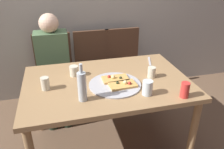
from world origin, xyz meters
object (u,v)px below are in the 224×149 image
object	(u,v)px
table_knife	(149,61)
guest_in_sweater	(53,63)
chair_right	(124,61)
pizza_slice_extra	(123,85)
dining_table	(107,89)
chair_left	(54,68)
soda_can	(185,90)
wine_bottle	(82,86)
pizza_tray	(115,84)
short_glass	(74,71)
chair_middle	(94,64)
wine_glass	(147,88)
tumbler_far	(45,84)
pizza_slice_last	(115,79)
tumbler_near	(152,72)

from	to	relation	value
table_knife	guest_in_sweater	size ratio (longest dim) A/B	0.19
chair_right	guest_in_sweater	world-z (taller)	guest_in_sweater
guest_in_sweater	pizza_slice_extra	bearing A→B (deg)	122.79
dining_table	pizza_slice_extra	bearing A→B (deg)	-53.29
chair_left	soda_can	bearing A→B (deg)	127.18
wine_bottle	guest_in_sweater	size ratio (longest dim) A/B	0.25
pizza_tray	guest_in_sweater	distance (m)	0.95
wine_bottle	short_glass	size ratio (longest dim) A/B	3.14
soda_can	table_knife	size ratio (longest dim) A/B	0.55
chair_middle	chair_left	bearing A→B (deg)	0.00
pizza_tray	wine_glass	xyz separation A→B (m)	(0.20, -0.20, 0.05)
tumbler_far	soda_can	distance (m)	1.09
pizza_slice_extra	soda_can	xyz separation A→B (m)	(0.41, -0.26, 0.04)
pizza_slice_last	wine_glass	xyz separation A→B (m)	(0.18, -0.27, 0.04)
pizza_tray	short_glass	world-z (taller)	short_glass
soda_can	chair_middle	distance (m)	1.38
tumbler_far	short_glass	size ratio (longest dim) A/B	1.13
tumbler_far	chair_left	bearing A→B (deg)	85.98
wine_glass	chair_left	distance (m)	1.38
pizza_slice_extra	chair_middle	size ratio (longest dim) A/B	0.25
pizza_slice_last	chair_left	bearing A→B (deg)	119.98
pizza_slice_last	short_glass	size ratio (longest dim) A/B	2.36
dining_table	table_knife	xyz separation A→B (m)	(0.52, 0.30, 0.08)
dining_table	wine_bottle	world-z (taller)	wine_bottle
pizza_slice_last	chair_right	xyz separation A→B (m)	(0.36, 0.89, -0.24)
chair_left	dining_table	bearing A→B (deg)	117.28
dining_table	soda_can	world-z (taller)	soda_can
tumbler_far	soda_can	size ratio (longest dim) A/B	0.87
pizza_tray	chair_left	size ratio (longest dim) A/B	0.48
tumbler_far	pizza_tray	bearing A→B (deg)	-7.18
tumbler_near	chair_right	xyz separation A→B (m)	(0.03, 0.90, -0.27)
table_knife	chair_middle	world-z (taller)	chair_middle
pizza_tray	tumbler_far	world-z (taller)	tumbler_far
pizza_slice_extra	table_knife	bearing A→B (deg)	46.62
pizza_tray	chair_middle	bearing A→B (deg)	90.97
pizza_slice_last	tumbler_far	distance (m)	0.58
pizza_tray	pizza_slice_extra	bearing A→B (deg)	-40.17
chair_right	pizza_tray	bearing A→B (deg)	68.50
soda_can	chair_right	bearing A→B (deg)	93.87
dining_table	pizza_slice_last	distance (m)	0.12
dining_table	tumbler_near	size ratio (longest dim) A/B	14.77
pizza_slice_extra	table_knife	size ratio (longest dim) A/B	1.04
pizza_tray	tumbler_far	xyz separation A→B (m)	(-0.56, 0.07, 0.05)
tumbler_far	dining_table	bearing A→B (deg)	2.24
short_glass	chair_middle	size ratio (longest dim) A/B	0.10
short_glass	table_knife	world-z (taller)	short_glass
chair_right	guest_in_sweater	xyz separation A→B (m)	(-0.87, -0.15, 0.13)
pizza_slice_extra	short_glass	size ratio (longest dim) A/B	2.45
wine_glass	soda_can	distance (m)	0.28
chair_right	pizza_slice_last	bearing A→B (deg)	68.07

